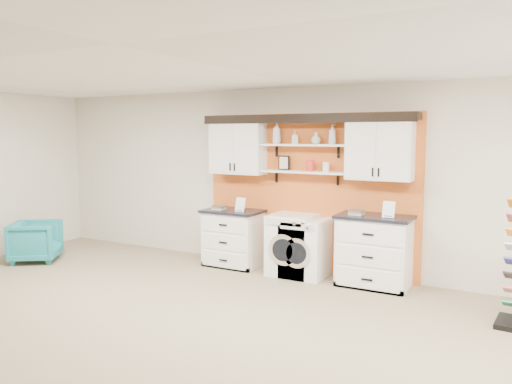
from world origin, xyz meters
The scene contains 21 objects.
floor centered at (0.00, 0.00, 0.00)m, with size 10.00×10.00×0.00m, color gray.
ceiling centered at (0.00, 0.00, 2.80)m, with size 10.00×10.00×0.00m, color white.
wall_back centered at (0.00, 4.00, 1.40)m, with size 10.00×10.00×0.00m, color beige.
accent_panel centered at (0.00, 3.96, 1.20)m, with size 3.40×0.07×2.40m, color #CD5E23.
upper_cabinet_left centered at (-1.13, 3.79, 1.88)m, with size 0.90×0.35×0.84m.
upper_cabinet_right centered at (1.13, 3.79, 1.88)m, with size 0.90×0.35×0.84m.
shelf_lower centered at (0.00, 3.80, 1.53)m, with size 1.32×0.28×0.03m, color white.
shelf_upper centered at (0.00, 3.80, 1.93)m, with size 1.32×0.28×0.03m, color white.
crown_molding centered at (0.00, 3.81, 2.33)m, with size 3.30×0.41×0.13m.
picture_frame centered at (-0.35, 3.85, 1.66)m, with size 0.18×0.02×0.22m.
canister_red centered at (0.10, 3.80, 1.62)m, with size 0.11×0.11×0.16m, color red.
canister_cream centered at (0.35, 3.80, 1.61)m, with size 0.10×0.10×0.14m, color silver.
base_cabinet_left centered at (-1.13, 3.64, 0.45)m, with size 0.92×0.66×0.90m.
base_cabinet_right centered at (1.13, 3.64, 0.49)m, with size 1.01×0.66×0.99m.
washer centered at (-0.09, 3.64, 0.45)m, with size 0.65×0.71×0.90m.
dryer centered at (0.12, 3.64, 0.43)m, with size 0.61×0.71×0.86m.
armchair centered at (-4.13, 2.31, 0.33)m, with size 0.71×0.73×0.67m, color teal.
soap_bottle_a centered at (-0.45, 3.80, 2.11)m, with size 0.13×0.13×0.33m, color silver.
soap_bottle_b centered at (-0.15, 3.80, 2.04)m, with size 0.09×0.09×0.19m, color silver.
soap_bottle_c centered at (0.19, 3.80, 2.03)m, with size 0.14×0.14×0.17m, color silver.
soap_bottle_d centered at (0.44, 3.80, 2.09)m, with size 0.11×0.11×0.28m, color silver.
Camera 1 is at (2.94, -3.02, 2.09)m, focal length 35.00 mm.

